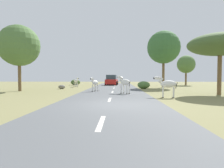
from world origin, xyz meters
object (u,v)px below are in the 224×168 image
Objects in this scene: bush_1 at (75,82)px; zebra_1 at (76,81)px; zebra_0 at (95,83)px; zebra_3 at (124,82)px; tree_0 at (186,64)px; car_0 at (112,80)px; tree_1 at (164,47)px; rock_3 at (62,87)px; zebra_2 at (167,84)px; tree_2 at (19,46)px; tree_3 at (220,45)px; bush_0 at (144,85)px.

zebra_1 is at bearing -76.24° from bush_1.
zebra_3 reaches higher than zebra_0.
zebra_0 is 0.28× the size of tree_0.
tree_1 is at bearing -37.90° from car_0.
rock_3 is at bearing 98.48° from zebra_3.
zebra_0 is at bearing -90.77° from car_0.
zebra_1 is 16.82m from zebra_2.
zebra_1 is 4.69m from rock_3.
tree_2 reaches higher than tree_3.
zebra_3 is (6.67, -11.25, 0.16)m from zebra_1.
zebra_3 is at bearing -80.24° from car_0.
car_0 is 0.66× the size of tree_2.
tree_1 is 10.58m from tree_3.
tree_1 reaches higher than car_0.
zebra_0 is 7.54m from zebra_2.
tree_0 is at bearing -112.24° from zebra_0.
zebra_1 is 0.21× the size of tree_2.
tree_0 is at bearing 32.97° from tree_2.
bush_0 is (2.63, 7.40, -0.54)m from zebra_3.
zebra_3 is 20.93m from tree_0.
zebra_0 is 0.86× the size of zebra_2.
rock_3 is (3.32, 3.56, -4.43)m from tree_2.
tree_2 reaches higher than zebra_2.
zebra_3 is at bearing 162.04° from zebra_0.
zebra_2 is at bearing -60.47° from bush_1.
tree_1 is 16.13m from bush_1.
tree_3 is 3.33× the size of bush_0.
tree_3 is at bearing -78.15° from tree_1.
zebra_2 is 0.38× the size of car_0.
bush_1 reaches higher than rock_3.
tree_0 reaches higher than tree_3.
tree_1 is at bearing -127.13° from tree_0.
bush_0 is 1.81× the size of rock_3.
bush_1 is at bearing -115.35° from zebra_1.
zebra_2 reaches higher than zebra_0.
zebra_3 is at bearing -64.52° from bush_1.
tree_1 reaches higher than rock_3.
zebra_2 is at bearing -41.57° from rock_3.
zebra_1 is 7.20m from car_0.
zebra_2 is (9.63, -13.80, 0.11)m from zebra_1.
zebra_1 is 13.19m from tree_1.
tree_0 is at bearing 78.74° from tree_3.
zebra_3 is 1.04× the size of bush_0.
tree_1 is (2.66, 12.43, 4.50)m from zebra_2.
tree_2 reaches higher than bush_0.
zebra_0 is 15.51m from bush_1.
zebra_2 is at bearing -72.32° from car_0.
zebra_1 is (-3.83, 8.97, -0.05)m from zebra_0.
tree_0 is at bearing -10.00° from zebra_2.
zebra_1 is 0.32× the size of car_0.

